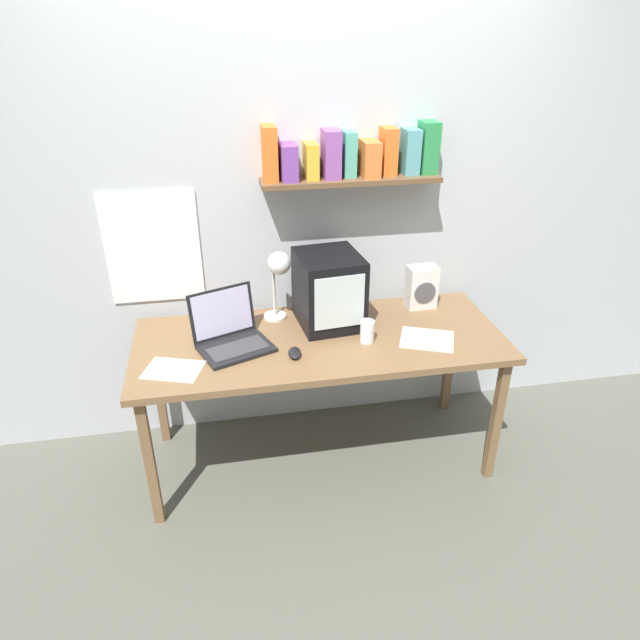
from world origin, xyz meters
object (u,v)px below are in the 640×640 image
object	(u,v)px
corner_desk	(320,348)
open_notebook	(174,370)
space_heater	(422,287)
desk_lamp	(278,271)
crt_monitor	(329,290)
computer_mouse	(295,353)
juice_glass	(367,332)
loose_paper_near_laptop	(427,339)
laptop	(230,332)

from	to	relation	value
corner_desk	open_notebook	bearing A→B (deg)	-166.52
corner_desk	space_heater	world-z (taller)	space_heater
desk_lamp	crt_monitor	bearing A→B (deg)	-31.65
space_heater	computer_mouse	world-z (taller)	space_heater
juice_glass	loose_paper_near_laptop	distance (m)	0.30
computer_mouse	open_notebook	distance (m)	0.56
desk_lamp	open_notebook	world-z (taller)	desk_lamp
desk_lamp	laptop	bearing A→B (deg)	-165.37
open_notebook	crt_monitor	bearing A→B (deg)	22.49
open_notebook	loose_paper_near_laptop	bearing A→B (deg)	2.53
desk_lamp	juice_glass	bearing A→B (deg)	-55.80
juice_glass	open_notebook	size ratio (longest dim) A/B	0.38
juice_glass	crt_monitor	bearing A→B (deg)	122.35
loose_paper_near_laptop	open_notebook	world-z (taller)	same
corner_desk	laptop	world-z (taller)	laptop
juice_glass	computer_mouse	distance (m)	0.38
corner_desk	laptop	distance (m)	0.46
desk_lamp	space_heater	xyz separation A→B (m)	(0.78, 0.04, -0.17)
juice_glass	open_notebook	xyz separation A→B (m)	(-0.92, -0.09, -0.05)
laptop	juice_glass	xyz separation A→B (m)	(0.66, -0.09, -0.02)
laptop	desk_lamp	size ratio (longest dim) A/B	1.04
juice_glass	desk_lamp	bearing A→B (deg)	144.67
space_heater	loose_paper_near_laptop	world-z (taller)	space_heater
laptop	crt_monitor	bearing A→B (deg)	-6.32
juice_glass	loose_paper_near_laptop	xyz separation A→B (m)	(0.30, -0.04, -0.05)
crt_monitor	computer_mouse	bearing A→B (deg)	-132.52
corner_desk	juice_glass	xyz separation A→B (m)	(0.22, -0.08, 0.11)
juice_glass	loose_paper_near_laptop	bearing A→B (deg)	-7.31
laptop	open_notebook	distance (m)	0.33
crt_monitor	computer_mouse	world-z (taller)	crt_monitor
computer_mouse	laptop	bearing A→B (deg)	150.66
space_heater	open_notebook	distance (m)	1.38
crt_monitor	open_notebook	distance (m)	0.86
loose_paper_near_laptop	desk_lamp	bearing A→B (deg)	155.33
space_heater	computer_mouse	distance (m)	0.85
juice_glass	space_heater	size ratio (longest dim) A/B	0.48
loose_paper_near_laptop	laptop	bearing A→B (deg)	172.17
corner_desk	open_notebook	world-z (taller)	open_notebook
computer_mouse	loose_paper_near_laptop	size ratio (longest dim) A/B	0.35
space_heater	open_notebook	size ratio (longest dim) A/B	0.80
crt_monitor	loose_paper_near_laptop	distance (m)	0.55
computer_mouse	desk_lamp	bearing A→B (deg)	94.20
crt_monitor	open_notebook	bearing A→B (deg)	-163.49
desk_lamp	loose_paper_near_laptop	xyz separation A→B (m)	(0.69, -0.32, -0.29)
corner_desk	loose_paper_near_laptop	distance (m)	0.53
laptop	loose_paper_near_laptop	world-z (taller)	laptop
laptop	open_notebook	xyz separation A→B (m)	(-0.27, -0.19, -0.06)
corner_desk	loose_paper_near_laptop	world-z (taller)	loose_paper_near_laptop
laptop	open_notebook	world-z (taller)	laptop
crt_monitor	desk_lamp	xyz separation A→B (m)	(-0.25, 0.05, 0.10)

